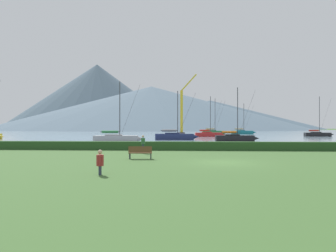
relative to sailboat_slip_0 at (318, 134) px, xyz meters
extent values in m
plane|color=#3D602D|center=(-31.50, -60.97, -0.61)|extent=(1000.00, 1000.00, 0.00)
cube|color=gray|center=(-31.50, 76.03, -0.61)|extent=(320.00, 246.00, 0.00)
cube|color=#284C23|center=(-31.50, -49.97, -0.17)|extent=(80.00, 1.20, 0.88)
cube|color=black|center=(-0.10, 0.01, -0.12)|extent=(6.35, 2.57, 0.98)
cone|color=black|center=(3.44, -0.25, -0.12)|extent=(1.12, 0.90, 0.83)
cube|color=black|center=(-0.45, 0.03, 0.24)|extent=(2.41, 1.65, 0.62)
cylinder|color=#333338|center=(0.43, -0.03, 4.85)|extent=(0.12, 0.12, 9.85)
cylinder|color=#333338|center=(-0.96, 0.07, 0.90)|extent=(2.80, 0.31, 0.11)
cylinder|color=red|center=(-0.96, 0.07, 0.90)|extent=(2.40, 0.56, 0.39)
cylinder|color=#333338|center=(1.89, -0.14, 4.61)|extent=(2.95, 0.24, 9.37)
cube|color=navy|center=(-36.36, -23.50, -0.04)|extent=(7.23, 2.59, 1.13)
cone|color=navy|center=(-32.25, -23.44, -0.04)|extent=(1.25, 0.98, 0.96)
cube|color=#1B2449|center=(-36.77, -23.51, 0.37)|extent=(2.70, 1.77, 0.72)
cylinder|color=#333338|center=(-35.75, -23.49, 4.36)|extent=(0.14, 0.14, 8.70)
cylinder|color=#333338|center=(-37.36, -23.52, 1.14)|extent=(3.24, 0.18, 0.12)
cylinder|color=gray|center=(-37.36, -23.52, 1.14)|extent=(2.76, 0.50, 0.45)
cylinder|color=#333338|center=(-34.05, -23.47, 4.14)|extent=(3.42, 0.09, 8.28)
cube|color=#236B38|center=(-24.99, 23.67, -0.02)|extent=(7.46, 2.59, 1.17)
cone|color=#236B38|center=(-20.74, 23.69, -0.02)|extent=(1.28, 1.00, 0.99)
cube|color=#206032|center=(-25.42, 23.67, 0.40)|extent=(2.77, 1.80, 0.74)
cylinder|color=#333338|center=(-24.36, 23.67, 5.87)|extent=(0.15, 0.15, 11.68)
cylinder|color=#333338|center=(-26.03, 23.66, 1.20)|extent=(3.35, 0.14, 0.13)
cylinder|color=tan|center=(-26.03, 23.66, 1.20)|extent=(2.85, 0.48, 0.47)
cylinder|color=#333338|center=(-22.60, 23.68, 5.58)|extent=(3.54, 0.05, 11.11)
cube|color=red|center=(-28.61, -4.08, -0.10)|extent=(6.66, 2.76, 1.02)
cone|color=red|center=(-24.91, -3.76, -0.10)|extent=(1.18, 0.96, 0.87)
cube|color=#A52020|center=(-28.98, -4.11, 0.27)|extent=(2.53, 1.76, 0.65)
cylinder|color=#333338|center=(-28.05, -4.03, 4.76)|extent=(0.13, 0.13, 9.62)
cylinder|color=#333338|center=(-29.51, -4.15, 0.97)|extent=(2.92, 0.36, 0.11)
cylinder|color=red|center=(-29.51, -4.15, 0.97)|extent=(2.51, 0.62, 0.41)
cylinder|color=#333338|center=(-26.53, -3.90, 4.52)|extent=(3.08, 0.29, 9.15)
cube|color=#9E9EA3|center=(-45.09, -34.37, -0.08)|extent=(6.92, 2.87, 1.06)
cone|color=#9E9EA3|center=(-41.24, -34.05, -0.08)|extent=(1.23, 1.00, 0.90)
cube|color=gray|center=(-45.47, -34.41, 0.31)|extent=(2.63, 1.82, 0.68)
cylinder|color=#333338|center=(-44.51, -34.33, 4.46)|extent=(0.14, 0.14, 8.97)
cylinder|color=#333338|center=(-46.03, -34.45, 1.03)|extent=(3.04, 0.37, 0.12)
cylinder|color=#2D7542|center=(-46.03, -34.45, 1.03)|extent=(2.61, 0.64, 0.42)
cylinder|color=#333338|center=(-42.93, -34.19, 4.23)|extent=(3.20, 0.30, 8.54)
cube|color=black|center=(-25.96, -29.34, -0.11)|extent=(6.32, 2.20, 0.99)
cone|color=black|center=(-22.35, -29.32, -0.11)|extent=(1.09, 0.85, 0.84)
cube|color=black|center=(-26.32, -29.34, 0.25)|extent=(2.35, 1.53, 0.63)
cylinder|color=#333338|center=(-25.42, -29.34, 4.22)|extent=(0.13, 0.13, 8.57)
cylinder|color=#333338|center=(-26.84, -29.34, 0.92)|extent=(2.84, 0.12, 0.11)
cylinder|color=orange|center=(-26.84, -29.34, 0.92)|extent=(2.41, 0.41, 0.40)
cylinder|color=#333338|center=(-23.93, -29.33, 4.01)|extent=(3.00, 0.04, 8.15)
cone|color=gold|center=(-69.96, -24.71, -0.05)|extent=(1.25, 0.99, 0.95)
cube|color=#19707A|center=(-14.67, 26.89, -0.03)|extent=(7.61, 3.20, 1.16)
cone|color=#19707A|center=(-10.45, 26.51, -0.03)|extent=(1.36, 1.10, 0.99)
cube|color=#16646E|center=(-15.09, 26.93, 0.40)|extent=(2.90, 2.02, 0.74)
cylinder|color=#333338|center=(-14.04, 26.83, 5.10)|extent=(0.15, 0.15, 10.15)
cylinder|color=#333338|center=(-15.70, 26.98, 1.19)|extent=(3.33, 0.43, 0.13)
cylinder|color=tan|center=(-15.70, 26.98, 1.19)|extent=(2.86, 0.72, 0.47)
cylinder|color=#333338|center=(-12.30, 26.67, 4.85)|extent=(3.51, 0.35, 9.66)
cube|color=brown|center=(-37.46, -59.01, -0.16)|extent=(1.76, 0.57, 0.06)
cube|color=brown|center=(-37.45, -59.19, 0.11)|extent=(1.73, 0.25, 0.45)
cylinder|color=#333338|center=(-36.69, -58.79, -0.39)|extent=(0.08, 0.08, 0.45)
cylinder|color=#333338|center=(-38.26, -58.90, -0.39)|extent=(0.08, 0.08, 0.45)
cylinder|color=#333338|center=(-36.67, -59.12, -0.39)|extent=(0.08, 0.08, 0.45)
cylinder|color=#333338|center=(-38.24, -59.23, -0.39)|extent=(0.08, 0.08, 0.45)
cylinder|color=#2D3347|center=(-38.27, -66.79, -0.39)|extent=(0.14, 0.14, 0.45)
cylinder|color=#2D3347|center=(-38.31, -66.62, -0.39)|extent=(0.14, 0.14, 0.45)
cylinder|color=maroon|center=(-38.29, -66.71, 0.11)|extent=(0.36, 0.36, 0.55)
cylinder|color=maroon|center=(-38.24, -66.94, 0.14)|extent=(0.09, 0.09, 0.49)
cylinder|color=maroon|center=(-38.35, -66.47, 0.14)|extent=(0.09, 0.09, 0.49)
sphere|color=tan|center=(-38.29, -66.71, 0.53)|extent=(0.22, 0.22, 0.22)
cylinder|color=#2D3347|center=(-37.95, -54.34, -0.19)|extent=(0.14, 0.14, 0.85)
cylinder|color=#2D3347|center=(-37.94, -54.16, -0.19)|extent=(0.14, 0.14, 0.85)
cylinder|color=#33663D|center=(-37.95, -54.25, 0.51)|extent=(0.36, 0.36, 0.55)
cylinder|color=#33663D|center=(-37.96, -54.49, 0.54)|extent=(0.09, 0.09, 0.50)
cylinder|color=#33663D|center=(-37.93, -54.01, 0.54)|extent=(0.09, 0.09, 0.50)
sphere|color=tan|center=(-37.95, -54.25, 0.93)|extent=(0.22, 0.22, 0.22)
cube|color=#333338|center=(-35.65, 13.58, -0.21)|extent=(2.00, 2.00, 0.80)
cube|color=gold|center=(-35.65, 13.58, 6.71)|extent=(0.80, 0.80, 13.05)
cube|color=gold|center=(-33.35, 13.58, 15.76)|extent=(4.87, 0.36, 5.29)
cone|color=#425666|center=(-145.47, 290.29, 39.66)|extent=(218.69, 218.69, 80.55)
cone|color=#4C6070|center=(-117.19, 329.00, 17.91)|extent=(352.28, 352.28, 37.03)
cone|color=#4C6070|center=(-71.54, 238.86, 22.19)|extent=(314.13, 314.13, 45.59)
cone|color=#425666|center=(-2.32, 334.72, 18.86)|extent=(283.67, 283.67, 38.94)
camera|label=1|loc=(-33.99, -81.56, 1.75)|focal=32.62mm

